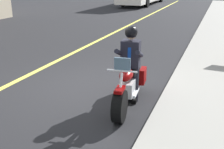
{
  "coord_description": "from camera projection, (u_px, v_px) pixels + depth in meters",
  "views": [
    {
      "loc": [
        6.23,
        3.08,
        2.72
      ],
      "look_at": [
        0.86,
        1.04,
        0.75
      ],
      "focal_mm": 45.54,
      "sensor_mm": 36.0,
      "label": 1
    }
  ],
  "objects": [
    {
      "name": "motorcycle_main",
      "position": [
        128.0,
        85.0,
        6.28
      ],
      "size": [
        2.22,
        0.74,
        1.26
      ],
      "color": "black",
      "rests_on": "ground_plane"
    },
    {
      "name": "rider_main",
      "position": [
        131.0,
        58.0,
        6.27
      ],
      "size": [
        0.66,
        0.6,
        1.74
      ],
      "color": "black",
      "rests_on": "ground_plane"
    },
    {
      "name": "ground_plane",
      "position": [
        86.0,
        87.0,
        7.42
      ],
      "size": [
        80.0,
        80.0,
        0.0
      ],
      "primitive_type": "plane",
      "color": "black"
    },
    {
      "name": "lane_center_stripe",
      "position": [
        23.0,
        78.0,
        8.09
      ],
      "size": [
        60.0,
        0.16,
        0.01
      ],
      "primitive_type": "cube",
      "color": "#E5DB4C",
      "rests_on": "ground_plane"
    }
  ]
}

